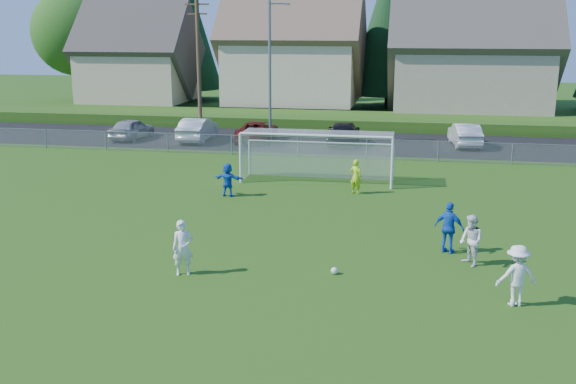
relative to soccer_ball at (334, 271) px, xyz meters
name	(u,v)px	position (x,y,z in m)	size (l,w,h in m)	color
ground	(234,313)	(-2.31, -3.42, -0.11)	(160.00, 160.00, 0.00)	#193D0C
asphalt_lot	(342,142)	(-2.31, 24.08, -0.10)	(60.00, 60.00, 0.00)	black
grass_embankment	(352,121)	(-2.31, 31.58, 0.29)	(70.00, 6.00, 0.80)	#1E420F
soccer_ball	(334,271)	(0.00, 0.00, 0.00)	(0.22, 0.22, 0.22)	white
player_white_a	(183,248)	(-4.59, -0.87, 0.76)	(0.63, 0.41, 1.73)	white
player_white_b	(471,241)	(4.18, 1.57, 0.72)	(0.81, 0.63, 1.67)	white
player_white_c	(517,276)	(5.17, -1.46, 0.76)	(1.12, 0.64, 1.73)	white
player_blue_a	(449,228)	(3.55, 2.72, 0.77)	(1.03, 0.43, 1.76)	blue
player_blue_b	(228,180)	(-5.86, 8.88, 0.64)	(1.40, 0.45, 1.51)	blue
goalkeeper	(356,177)	(-0.24, 10.40, 0.68)	(0.58, 0.38, 1.59)	#B2DF1A
car_a	(131,129)	(-16.44, 22.81, 0.59)	(1.66, 4.13, 1.41)	#95989C
car_b	(197,129)	(-11.82, 22.91, 0.66)	(1.64, 4.69, 1.55)	silver
car_c	(257,131)	(-7.90, 23.49, 0.57)	(2.26, 4.91, 1.36)	#540C09
car_d	(344,133)	(-2.13, 23.37, 0.61)	(2.01, 4.94, 1.43)	black
car_f	(465,135)	(5.52, 24.16, 0.62)	(1.54, 4.40, 1.45)	silver
soccer_goal	(318,149)	(-2.31, 12.63, 1.52)	(7.42, 1.90, 2.50)	white
chainlink_fence	(332,147)	(-2.31, 18.58, 0.52)	(52.06, 0.06, 1.20)	gray
streetlight	(271,68)	(-6.76, 22.58, 4.73)	(1.38, 0.18, 9.00)	slate
utility_pole	(199,62)	(-11.81, 23.58, 5.04)	(1.60, 0.26, 10.00)	#473321
houses_row	(386,27)	(-0.34, 39.04, 7.22)	(53.90, 11.45, 13.27)	tan
tree_row	(378,31)	(-1.27, 45.32, 6.80)	(65.98, 12.36, 13.80)	#382616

